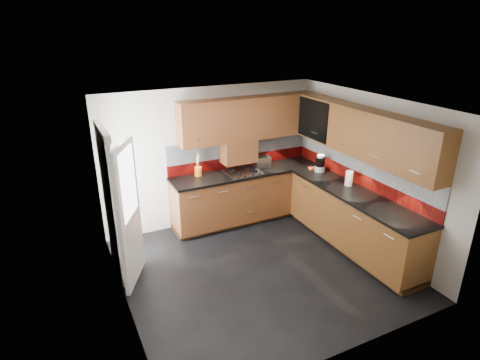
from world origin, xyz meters
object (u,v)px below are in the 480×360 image
utensil_pot (198,170)px  gas_hob (243,172)px  food_processor (320,164)px  toaster (262,162)px

utensil_pot → gas_hob: bearing=-14.9°
utensil_pot → food_processor: (1.97, -0.74, 0.04)m
toaster → gas_hob: bearing=-169.1°
food_processor → toaster: bearing=142.3°
gas_hob → toaster: toaster is taller
utensil_pot → toaster: bearing=-5.7°
toaster → food_processor: size_ratio=0.99×
utensil_pot → toaster: (1.17, -0.12, 0.00)m
toaster → utensil_pot: bearing=174.3°
food_processor → gas_hob: bearing=156.4°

